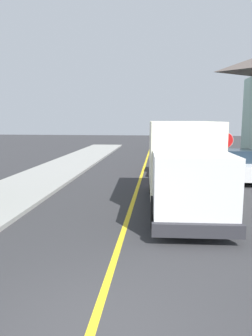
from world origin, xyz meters
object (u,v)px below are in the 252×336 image
(parked_car_far, at_px, (167,143))
(parked_car_mid, at_px, (175,150))
(parked_car_near, at_px, (171,160))
(parked_van_across, at_px, (236,165))
(stop_sign, at_px, (225,148))
(box_truck, at_px, (182,160))
(parked_car_furthest, at_px, (172,140))

(parked_car_far, bearing_deg, parked_car_mid, -86.35)
(parked_car_near, xyz_separation_m, parked_car_far, (0.07, 13.53, 0.00))
(parked_car_mid, height_order, parked_van_across, same)
(parked_car_near, distance_m, stop_sign, 4.25)
(parked_car_near, distance_m, parked_van_across, 3.93)
(box_truck, bearing_deg, stop_sign, 60.27)
(stop_sign, bearing_deg, parked_car_near, 127.81)
(box_truck, bearing_deg, parked_car_far, 90.14)
(box_truck, distance_m, parked_car_furthest, 26.96)
(parked_car_far, xyz_separation_m, parked_van_across, (3.37, -15.43, 0.00))
(box_truck, relative_size, parked_car_far, 1.63)
(parked_car_near, xyz_separation_m, parked_car_mid, (0.53, 6.27, 0.00))
(parked_car_far, bearing_deg, parked_car_furthest, 83.34)
(parked_car_near, bearing_deg, parked_car_mid, 85.15)
(parked_car_mid, distance_m, stop_sign, 9.78)
(parked_car_mid, xyz_separation_m, parked_car_far, (-0.46, 7.26, 0.00))
(parked_car_far, relative_size, parked_van_across, 1.01)
(parked_car_mid, bearing_deg, parked_car_furthest, 88.99)
(box_truck, xyz_separation_m, parked_car_far, (-0.05, 20.98, -0.97))
(parked_car_furthest, bearing_deg, parked_car_near, -92.25)
(parked_car_furthest, bearing_deg, stop_sign, -85.58)
(parked_car_near, relative_size, parked_car_mid, 1.00)
(parked_car_far, xyz_separation_m, stop_sign, (2.45, -16.78, 1.06))
(parked_van_across, bearing_deg, parked_car_far, 102.32)
(parked_car_furthest, height_order, parked_van_across, same)
(parked_car_far, xyz_separation_m, parked_car_furthest, (0.70, 5.95, 0.00))
(parked_car_mid, height_order, stop_sign, stop_sign)
(parked_car_near, bearing_deg, box_truck, -89.08)
(box_truck, xyz_separation_m, stop_sign, (2.40, 4.20, 0.09))
(parked_car_near, relative_size, stop_sign, 1.68)
(parked_car_far, height_order, parked_car_furthest, same)
(parked_car_far, height_order, stop_sign, stop_sign)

